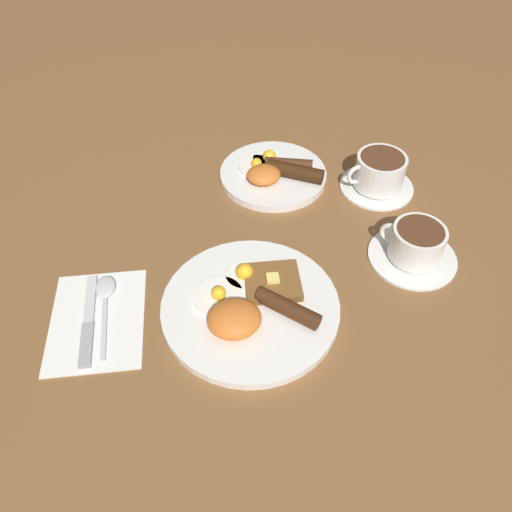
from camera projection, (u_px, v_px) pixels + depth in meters
name	position (u px, v px, depth m)	size (l,w,h in m)	color
ground_plane	(250.00, 310.00, 0.79)	(3.00, 3.00, 0.00)	brown
breakfast_plate_near	(250.00, 306.00, 0.78)	(0.28, 0.28, 0.05)	white
breakfast_plate_far	(274.00, 173.00, 1.00)	(0.21, 0.21, 0.05)	white
teacup_near	(415.00, 246.00, 0.84)	(0.15, 0.15, 0.07)	white
teacup_far	(379.00, 174.00, 0.97)	(0.15, 0.15, 0.07)	white
napkin	(97.00, 319.00, 0.77)	(0.14, 0.19, 0.01)	white
knife	(88.00, 324.00, 0.76)	(0.02, 0.17, 0.01)	silver
spoon	(105.00, 295.00, 0.80)	(0.03, 0.16, 0.01)	silver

